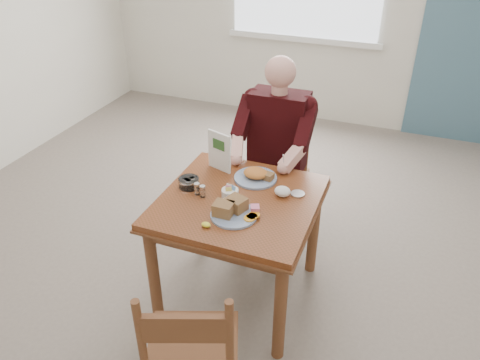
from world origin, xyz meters
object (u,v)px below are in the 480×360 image
at_px(chair_near, 192,354).
at_px(diner, 275,139).
at_px(chair_far, 277,174).
at_px(far_plate, 257,175).
at_px(near_plate, 233,210).
at_px(table, 239,214).

xyz_separation_m(chair_near, diner, (-0.12, 1.60, 0.33)).
distance_m(chair_far, diner, 0.34).
bearing_deg(chair_near, far_plate, 94.62).
bearing_deg(near_plate, chair_far, 91.75).
distance_m(near_plate, far_plate, 0.41).
relative_size(table, chair_near, 0.97).
bearing_deg(table, far_plate, 84.32).
bearing_deg(diner, near_plate, -88.08).
height_order(table, chair_far, chair_far).
bearing_deg(chair_near, near_plate, 96.80).
xyz_separation_m(near_plate, far_plate, (-0.01, 0.41, -0.01)).
bearing_deg(chair_near, chair_far, 93.93).
relative_size(table, far_plate, 2.91).
xyz_separation_m(table, chair_far, (0.00, 0.80, -0.16)).
xyz_separation_m(table, far_plate, (0.02, 0.24, 0.14)).
distance_m(table, chair_near, 0.92).
relative_size(chair_far, far_plate, 3.01).
height_order(chair_far, diner, diner).
bearing_deg(far_plate, near_plate, -89.29).
bearing_deg(near_plate, table, 100.06).
distance_m(diner, far_plate, 0.47).
height_order(chair_far, chair_near, same).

